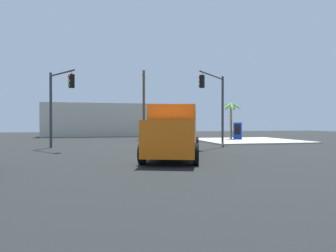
{
  "coord_description": "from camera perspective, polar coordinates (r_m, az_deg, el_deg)",
  "views": [
    {
      "loc": [
        -3.26,
        -16.88,
        1.91
      ],
      "look_at": [
        0.37,
        -0.52,
        1.75
      ],
      "focal_mm": 31.36,
      "sensor_mm": 36.0,
      "label": 1
    }
  ],
  "objects": [
    {
      "name": "ground_plane",
      "position": [
        17.3,
        -1.59,
        -5.8
      ],
      "size": [
        100.0,
        100.0,
        0.0
      ],
      "primitive_type": "plane",
      "color": "black"
    },
    {
      "name": "sidewalk_corner_far",
      "position": [
        32.36,
        15.14,
        -2.74
      ],
      "size": [
        10.12,
        10.12,
        0.14
      ],
      "primitive_type": "cube",
      "color": "#B2ADA0",
      "rests_on": "ground"
    },
    {
      "name": "delivery_truck",
      "position": [
        16.74,
        1.26,
        -0.89
      ],
      "size": [
        4.93,
        8.25,
        2.87
      ],
      "color": "orange",
      "rests_on": "ground"
    },
    {
      "name": "traffic_light_primary",
      "position": [
        23.54,
        -20.69,
        5.13
      ],
      "size": [
        2.17,
        3.15,
        5.84
      ],
      "color": "#38383D",
      "rests_on": "ground"
    },
    {
      "name": "traffic_light_secondary",
      "position": [
        24.83,
        9.29,
        5.46
      ],
      "size": [
        3.38,
        3.54,
        5.88
      ],
      "color": "#38383D",
      "rests_on": "sidewalk_corner_far"
    },
    {
      "name": "vending_machine_red",
      "position": [
        33.82,
        13.39,
        -0.9
      ],
      "size": [
        1.15,
        1.09,
        1.85
      ],
      "color": "#0F38B2",
      "rests_on": "sidewalk_corner_far"
    },
    {
      "name": "palm_tree_far",
      "position": [
        34.1,
        12.16,
        2.46
      ],
      "size": [
        2.55,
        2.47,
        4.17
      ],
      "color": "#7A6647",
      "rests_on": "sidewalk_corner_far"
    },
    {
      "name": "utility_pole",
      "position": [
        35.51,
        -4.73,
        4.36
      ],
      "size": [
        0.69,
        2.16,
        8.27
      ],
      "color": "brown",
      "rests_on": "ground"
    },
    {
      "name": "building_backdrop",
      "position": [
        44.77,
        -11.27,
        1.12
      ],
      "size": [
        18.46,
        6.0,
        4.74
      ],
      "primitive_type": "cube",
      "color": "beige",
      "rests_on": "ground"
    }
  ]
}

